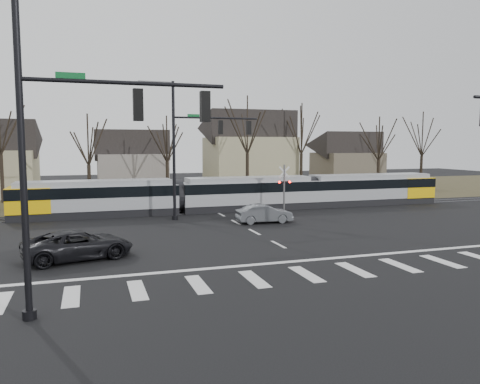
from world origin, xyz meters
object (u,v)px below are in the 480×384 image
object	(u,v)px
sedan	(264,214)
suv	(78,245)
tram	(247,192)
rail_crossing_signal	(284,191)

from	to	relation	value
sedan	suv	bearing A→B (deg)	122.83
tram	suv	world-z (taller)	tram
suv	rail_crossing_signal	bearing A→B (deg)	-69.89
tram	sedan	distance (m)	6.98
tram	suv	bearing A→B (deg)	-133.72
sedan	rail_crossing_signal	world-z (taller)	rail_crossing_signal
tram	rail_crossing_signal	xyz separation A→B (m)	(2.12, -3.21, 0.34)
suv	rail_crossing_signal	xyz separation A→B (m)	(15.63, 10.92, 1.16)
suv	tram	bearing A→B (deg)	-58.55
sedan	suv	size ratio (longest dim) A/B	0.72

